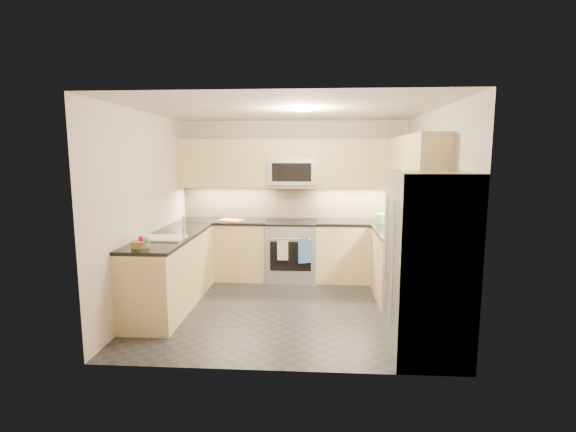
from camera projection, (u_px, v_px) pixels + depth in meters
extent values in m
cube|color=#242429|center=(286.00, 308.00, 5.40)|extent=(3.60, 3.20, 0.00)
cube|color=beige|center=(286.00, 110.00, 5.04)|extent=(3.60, 3.20, 0.02)
cube|color=#BFB5A7|center=(293.00, 199.00, 6.80)|extent=(3.60, 0.02, 2.50)
cube|color=#BFB5A7|center=(274.00, 237.00, 3.64)|extent=(3.60, 0.02, 2.50)
cube|color=#BFB5A7|center=(146.00, 211.00, 5.33)|extent=(0.02, 3.20, 2.50)
cube|color=#BFB5A7|center=(433.00, 213.00, 5.10)|extent=(0.02, 3.20, 2.50)
cube|color=#D7BF81|center=(224.00, 250.00, 6.68)|extent=(1.42, 0.60, 0.90)
cube|color=#D7BF81|center=(361.00, 252.00, 6.55)|extent=(1.42, 0.60, 0.90)
cube|color=#D7BF81|center=(403.00, 273.00, 5.38)|extent=(0.60, 1.70, 0.90)
cube|color=#D7BF81|center=(172.00, 272.00, 5.43)|extent=(0.60, 2.00, 0.90)
cube|color=black|center=(223.00, 221.00, 6.62)|extent=(1.42, 0.63, 0.04)
cube|color=black|center=(362.00, 223.00, 6.48)|extent=(1.42, 0.63, 0.04)
cube|color=black|center=(404.00, 237.00, 5.32)|extent=(0.63, 1.70, 0.04)
cube|color=black|center=(170.00, 237.00, 5.36)|extent=(0.63, 2.00, 0.04)
cube|color=#D7BF81|center=(292.00, 164.00, 6.54)|extent=(3.60, 0.35, 0.75)
cube|color=#D7BF81|center=(415.00, 166.00, 5.30)|extent=(0.35, 1.95, 0.75)
cube|color=tan|center=(293.00, 202.00, 6.80)|extent=(3.60, 0.01, 0.51)
cube|color=tan|center=(423.00, 213.00, 5.55)|extent=(0.01, 2.30, 0.51)
cube|color=#9EA0A6|center=(292.00, 251.00, 6.59)|extent=(0.76, 0.65, 0.91)
cube|color=black|center=(292.00, 222.00, 6.52)|extent=(0.76, 0.65, 0.03)
cube|color=black|center=(291.00, 256.00, 6.26)|extent=(0.62, 0.02, 0.45)
cylinder|color=#B2B5BA|center=(290.00, 239.00, 6.21)|extent=(0.60, 0.02, 0.02)
cube|color=#A5A9AD|center=(292.00, 172.00, 6.53)|extent=(0.76, 0.40, 0.40)
cube|color=black|center=(292.00, 172.00, 6.33)|extent=(0.60, 0.01, 0.28)
cube|color=#929399|center=(427.00, 265.00, 4.04)|extent=(0.70, 0.90, 1.80)
cylinder|color=#B2B5BA|center=(392.00, 264.00, 3.88)|extent=(0.02, 0.02, 1.20)
cylinder|color=#B2B5BA|center=(386.00, 255.00, 4.23)|extent=(0.02, 0.02, 1.20)
cube|color=white|center=(163.00, 244.00, 5.12)|extent=(0.52, 0.38, 0.16)
cylinder|color=silver|center=(183.00, 228.00, 5.07)|extent=(0.03, 0.03, 0.28)
cylinder|color=#53A547|center=(383.00, 218.00, 6.32)|extent=(0.29, 0.29, 0.14)
cube|color=orange|center=(231.00, 220.00, 6.56)|extent=(0.41, 0.34, 0.01)
cylinder|color=olive|center=(140.00, 244.00, 4.63)|extent=(0.27, 0.27, 0.07)
sphere|color=#B11420|center=(141.00, 239.00, 4.54)|extent=(0.06, 0.06, 0.06)
sphere|color=#5FBE51|center=(147.00, 240.00, 4.48)|extent=(0.07, 0.07, 0.07)
cube|color=silver|center=(283.00, 250.00, 6.22)|extent=(0.16, 0.02, 0.30)
cube|color=#32598B|center=(305.00, 251.00, 6.20)|extent=(0.19, 0.09, 0.38)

